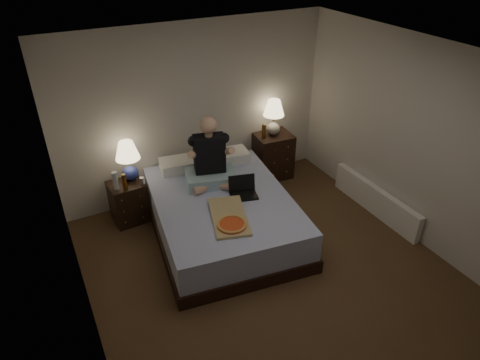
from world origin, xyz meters
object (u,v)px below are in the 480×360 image
lamp_right (274,118)px  soda_can (142,181)px  water_bottle (115,181)px  radiator (375,200)px  person (210,152)px  laptop (244,188)px  nightstand_left (129,202)px  bed (223,215)px  pizza_box (232,225)px  nightstand_right (272,155)px  lamp_left (128,161)px  beer_bottle_left (124,182)px  beer_bottle_right (264,131)px

lamp_right → soda_can: bearing=-173.2°
water_bottle → radiator: size_ratio=0.16×
person → radiator: (2.09, -0.96, -0.82)m
laptop → radiator: bearing=0.4°
nightstand_left → soda_can: soda_can is taller
bed → person: size_ratio=2.39×
lamp_right → soda_can: lamp_right is taller
bed → pizza_box: 0.71m
nightstand_right → person: (-1.33, -0.61, 0.66)m
person → pizza_box: bearing=-85.9°
soda_can → water_bottle: bearing=173.4°
nightstand_right → radiator: (0.76, -1.57, -0.16)m
lamp_left → lamp_right: size_ratio=1.00×
nightstand_right → bed: bearing=-139.5°
nightstand_right → soda_can: (-2.16, -0.26, 0.27)m
lamp_right → lamp_left: bearing=-178.3°
beer_bottle_left → laptop: 1.54m
soda_can → beer_bottle_right: (1.97, 0.21, 0.21)m
beer_bottle_left → pizza_box: size_ratio=0.30×
lamp_right → bed: bearing=-143.5°
lamp_right → water_bottle: lamp_right is taller
nightstand_right → water_bottle: 2.53m
water_bottle → laptop: bearing=-32.1°
nightstand_left → person: size_ratio=0.63×
radiator → soda_can: bearing=155.8°
bed → lamp_right: lamp_right is taller
bed → beer_bottle_right: bearing=47.0°
water_bottle → radiator: (3.25, -1.35, -0.51)m
nightstand_right → beer_bottle_left: (-2.40, -0.29, 0.33)m
water_bottle → person: size_ratio=0.27×
nightstand_left → water_bottle: size_ratio=2.33×
person → lamp_left: bearing=165.0°
beer_bottle_left → radiator: size_ratio=0.14×
soda_can → person: (0.83, -0.35, 0.39)m
soda_can → lamp_right: bearing=6.8°
nightstand_left → laptop: (1.27, -0.96, 0.38)m
nightstand_right → beer_bottle_right: bearing=-162.3°
nightstand_left → beer_bottle_right: (2.17, 0.10, 0.55)m
beer_bottle_right → beer_bottle_left: bearing=-173.8°
person → beer_bottle_left: bearing=178.3°
beer_bottle_right → water_bottle: bearing=-175.7°
pizza_box → radiator: (2.28, 0.04, -0.40)m
bed → lamp_left: lamp_left is taller
nightstand_right → beer_bottle_right: size_ratio=3.16×
beer_bottle_right → pizza_box: (-1.33, -1.57, -0.25)m
laptop → pizza_box: laptop is taller
water_bottle → beer_bottle_left: 0.12m
lamp_right → radiator: size_ratio=0.35×
nightstand_left → water_bottle: 0.44m
water_bottle → beer_bottle_right: bearing=4.3°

